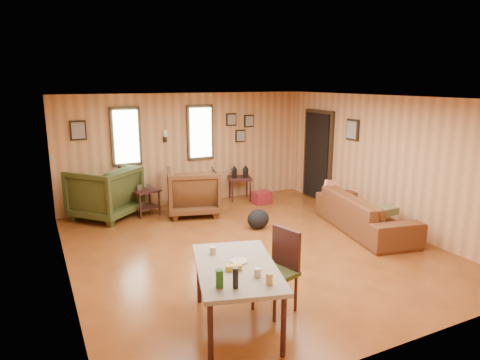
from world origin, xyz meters
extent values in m
cube|color=brown|center=(0.00, 0.00, -0.01)|extent=(5.50, 6.00, 0.02)
cube|color=#997C5B|center=(0.00, 0.00, 2.41)|extent=(5.50, 6.00, 0.02)
cube|color=tan|center=(0.00, 3.01, 1.20)|extent=(5.50, 0.02, 2.40)
cube|color=tan|center=(0.00, -3.01, 1.20)|extent=(5.50, 0.02, 2.40)
cube|color=tan|center=(-2.76, 0.00, 1.20)|extent=(0.02, 6.00, 2.40)
cube|color=tan|center=(2.76, 0.00, 1.20)|extent=(0.02, 6.00, 2.40)
cube|color=black|center=(-1.30, 2.97, 1.55)|extent=(0.60, 0.05, 1.20)
cube|color=#E0F2D1|center=(-1.30, 2.93, 1.55)|extent=(0.48, 0.04, 1.06)
cube|color=black|center=(0.30, 2.97, 1.55)|extent=(0.60, 0.05, 1.20)
cube|color=#E0F2D1|center=(0.30, 2.93, 1.55)|extent=(0.48, 0.04, 1.06)
cube|color=black|center=(-0.50, 2.95, 1.45)|extent=(0.07, 0.05, 0.12)
cylinder|color=silver|center=(-0.50, 2.89, 1.58)|extent=(0.07, 0.07, 0.14)
cube|color=black|center=(2.72, 1.95, 1.00)|extent=(0.06, 1.00, 2.05)
cube|color=black|center=(2.68, 1.95, 1.00)|extent=(0.04, 0.82, 1.90)
cube|color=black|center=(1.05, 2.97, 1.80)|extent=(0.24, 0.04, 0.28)
cube|color=#9E998C|center=(1.05, 2.94, 1.80)|extent=(0.19, 0.02, 0.22)
cube|color=black|center=(1.50, 2.97, 1.75)|extent=(0.24, 0.04, 0.28)
cube|color=#9E998C|center=(1.50, 2.94, 1.75)|extent=(0.19, 0.02, 0.22)
cube|color=black|center=(1.28, 2.97, 1.42)|extent=(0.24, 0.04, 0.28)
cube|color=#9E998C|center=(1.28, 2.94, 1.42)|extent=(0.19, 0.02, 0.22)
cube|color=black|center=(-2.20, 2.97, 1.72)|extent=(0.30, 0.04, 0.38)
cube|color=#9E998C|center=(-2.20, 2.94, 1.72)|extent=(0.24, 0.02, 0.31)
cube|color=black|center=(2.72, 0.85, 1.70)|extent=(0.04, 0.34, 0.42)
cube|color=#9E998C|center=(2.69, 0.85, 1.70)|extent=(0.02, 0.27, 0.34)
imported|color=brown|center=(2.22, -0.17, 0.44)|extent=(1.11, 2.35, 0.89)
imported|color=#4F2E17|center=(-0.19, 2.15, 0.52)|extent=(1.23, 1.18, 1.04)
imported|color=#353E1C|center=(-1.84, 2.68, 0.56)|extent=(1.49, 1.49, 1.12)
cube|color=#3A1B19|center=(-1.09, 2.51, 0.50)|extent=(0.61, 0.58, 0.04)
cube|color=#3A1B19|center=(-1.09, 2.51, 0.17)|extent=(0.56, 0.52, 0.03)
cylinder|color=#3A1B19|center=(-1.24, 2.28, 0.25)|extent=(0.05, 0.05, 0.50)
cylinder|color=#3A1B19|center=(-0.83, 2.40, 0.25)|extent=(0.05, 0.05, 0.50)
cylinder|color=#3A1B19|center=(-1.34, 2.63, 0.25)|extent=(0.05, 0.05, 0.50)
cylinder|color=#3A1B19|center=(-0.94, 2.75, 0.25)|extent=(0.05, 0.05, 0.50)
cube|color=#44342D|center=(-1.19, 2.48, 0.58)|extent=(0.09, 0.04, 0.12)
cube|color=#44342D|center=(-1.00, 2.54, 0.58)|extent=(0.08, 0.04, 0.11)
cube|color=#3A1B19|center=(1.12, 2.68, 0.50)|extent=(0.62, 0.62, 0.04)
cylinder|color=#3A1B19|center=(0.88, 2.55, 0.25)|extent=(0.04, 0.04, 0.50)
cylinder|color=#3A1B19|center=(1.26, 2.43, 0.25)|extent=(0.04, 0.04, 0.50)
cylinder|color=#3A1B19|center=(0.99, 2.93, 0.25)|extent=(0.04, 0.04, 0.50)
cylinder|color=#3A1B19|center=(1.37, 2.81, 0.25)|extent=(0.04, 0.04, 0.50)
cube|color=black|center=(1.00, 2.72, 0.61)|extent=(0.14, 0.14, 0.18)
cone|color=black|center=(1.00, 2.72, 0.75)|extent=(0.19, 0.19, 0.10)
cube|color=black|center=(1.25, 2.64, 0.61)|extent=(0.14, 0.14, 0.18)
cone|color=black|center=(1.25, 2.64, 0.75)|extent=(0.19, 0.19, 0.10)
cube|color=maroon|center=(1.41, 2.18, 0.14)|extent=(0.41, 0.32, 0.28)
ellipsoid|color=black|center=(0.55, 0.77, 0.18)|extent=(0.49, 0.41, 0.36)
cube|color=brown|center=(2.28, -0.57, 0.48)|extent=(0.39, 0.31, 0.12)
cube|color=red|center=(2.26, 0.87, 0.56)|extent=(0.34, 0.09, 0.34)
cube|color=tan|center=(2.28, 0.63, 0.47)|extent=(0.33, 0.25, 0.10)
cube|color=gray|center=(-1.20, -1.94, 0.69)|extent=(1.19, 1.58, 0.05)
cylinder|color=#3A1B19|center=(-1.71, -2.43, 0.34)|extent=(0.07, 0.07, 0.67)
cylinder|color=#3A1B19|center=(-1.03, -2.62, 0.34)|extent=(0.07, 0.07, 0.67)
cylinder|color=#3A1B19|center=(-1.38, -1.26, 0.34)|extent=(0.07, 0.07, 0.67)
cylinder|color=#3A1B19|center=(-0.69, -1.45, 0.34)|extent=(0.07, 0.07, 0.67)
cylinder|color=#BCB8B1|center=(-1.12, -2.26, 0.76)|extent=(0.09, 0.09, 0.08)
cylinder|color=#BCB8B1|center=(-1.30, -1.52, 0.76)|extent=(0.09, 0.09, 0.08)
cube|color=#20551E|center=(-1.56, -2.30, 0.80)|extent=(0.08, 0.08, 0.18)
cylinder|color=black|center=(-1.42, -2.38, 0.82)|extent=(0.07, 0.07, 0.21)
cylinder|color=#B49447|center=(-1.09, -2.46, 0.77)|extent=(0.08, 0.08, 0.11)
cylinder|color=#BCB8B1|center=(-1.13, -1.86, 0.73)|extent=(0.23, 0.23, 0.02)
cube|color=gold|center=(-1.27, -2.02, 0.74)|extent=(0.18, 0.12, 0.06)
cube|color=#353E1C|center=(-0.65, -1.83, 0.47)|extent=(0.54, 0.54, 0.05)
cube|color=#3A1B19|center=(-0.47, -1.78, 0.73)|extent=(0.15, 0.41, 0.48)
cylinder|color=#3A1B19|center=(-0.78, -2.04, 0.23)|extent=(0.05, 0.05, 0.46)
cylinder|color=#3A1B19|center=(-0.43, -1.95, 0.23)|extent=(0.05, 0.05, 0.46)
cylinder|color=#3A1B19|center=(-0.87, -1.70, 0.23)|extent=(0.05, 0.05, 0.46)
cylinder|color=#3A1B19|center=(-0.53, -1.61, 0.23)|extent=(0.05, 0.05, 0.46)
camera|label=1|loc=(-3.05, -5.76, 2.65)|focal=32.00mm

